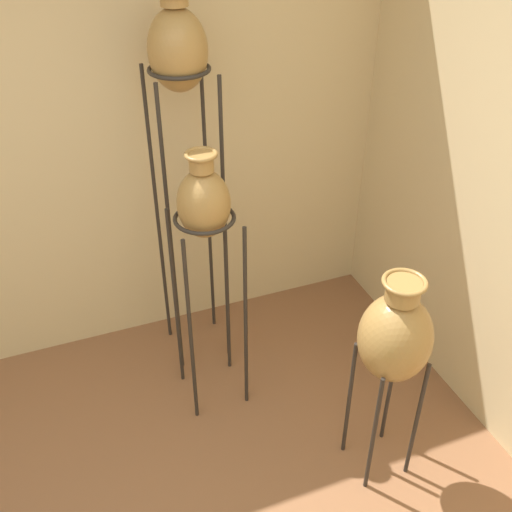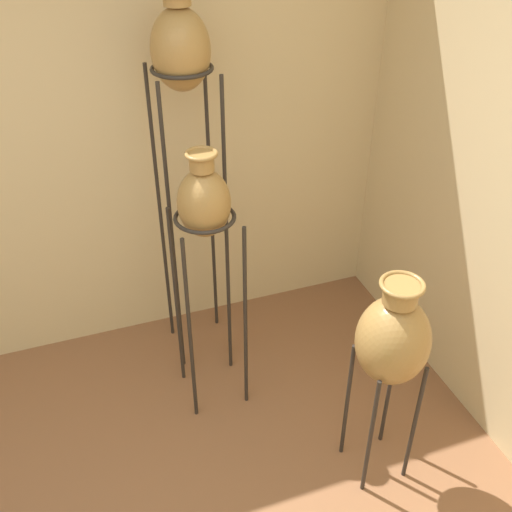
# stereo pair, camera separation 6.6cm
# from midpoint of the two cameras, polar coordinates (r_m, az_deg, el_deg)

# --- Properties ---
(wall_back) EXTENTS (8.20, 0.06, 2.70)m
(wall_back) POSITION_cam_midpoint_polar(r_m,az_deg,el_deg) (3.29, -22.45, 10.26)
(wall_back) COLOR #D1B784
(wall_back) RESTS_ON ground_plane
(vase_stand_tall) EXTENTS (0.31, 0.31, 2.04)m
(vase_stand_tall) POSITION_cam_midpoint_polar(r_m,az_deg,el_deg) (2.92, -6.42, 17.63)
(vase_stand_tall) COLOR #28231E
(vase_stand_tall) RESTS_ON ground_plane
(vase_stand_medium) EXTENTS (0.31, 0.31, 1.47)m
(vase_stand_medium) POSITION_cam_midpoint_polar(r_m,az_deg,el_deg) (2.77, -4.25, 4.35)
(vase_stand_medium) COLOR #28231E
(vase_stand_medium) RESTS_ON ground_plane
(vase_stand_short) EXTENTS (0.32, 0.32, 1.13)m
(vase_stand_short) POSITION_cam_midpoint_polar(r_m,az_deg,el_deg) (2.64, 13.60, -7.83)
(vase_stand_short) COLOR #28231E
(vase_stand_short) RESTS_ON ground_plane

